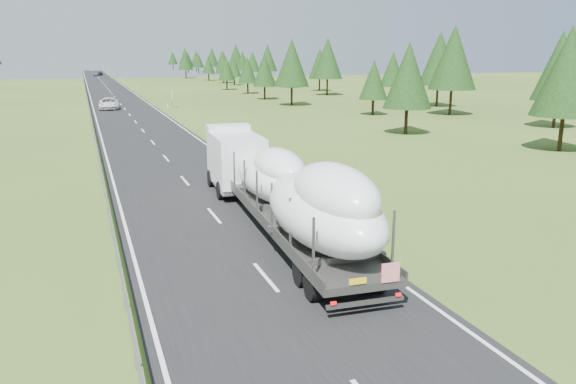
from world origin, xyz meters
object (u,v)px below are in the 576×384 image
object	(u,v)px
boat_truck	(284,185)
distant_car_dark	(100,73)
highway_sign	(172,97)
distant_car_blue	(96,74)
distant_van	(109,104)

from	to	relation	value
boat_truck	distant_car_dark	distance (m)	213.95
highway_sign	distant_car_blue	world-z (taller)	highway_sign
boat_truck	distant_car_blue	world-z (taller)	boat_truck
boat_truck	highway_sign	bearing A→B (deg)	85.93
distant_car_blue	boat_truck	bearing A→B (deg)	-93.87
highway_sign	distant_car_blue	size ratio (longest dim) A/B	0.61
distant_car_dark	distant_car_blue	distance (m)	7.02
distant_car_dark	distant_car_blue	world-z (taller)	distant_car_dark
highway_sign	distant_van	bearing A→B (deg)	170.25
highway_sign	distant_car_dark	size ratio (longest dim) A/B	0.55
highway_sign	boat_truck	world-z (taller)	boat_truck
distant_van	distant_car_dark	bearing A→B (deg)	91.53
highway_sign	boat_truck	xyz separation A→B (m)	(-4.71, -66.15, 0.59)
highway_sign	distant_car_dark	xyz separation A→B (m)	(-5.82, 147.80, -1.01)
distant_van	distant_car_dark	xyz separation A→B (m)	(3.66, 146.17, -0.07)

